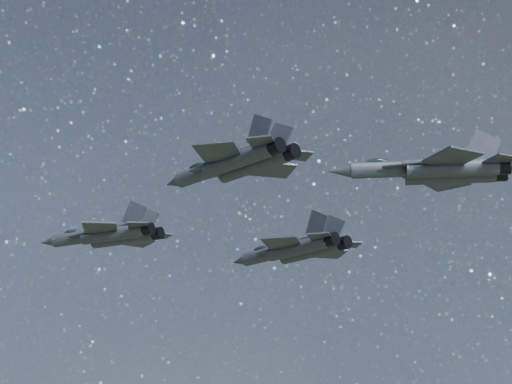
% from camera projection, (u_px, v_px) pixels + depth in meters
% --- Properties ---
extents(jet_lead, '(16.09, 11.43, 4.09)m').
position_uv_depth(jet_lead, '(109.00, 235.00, 92.43)').
color(jet_lead, '#31343D').
extents(jet_left, '(18.66, 12.35, 4.76)m').
position_uv_depth(jet_left, '(296.00, 249.00, 100.34)').
color(jet_left, '#31343D').
extents(jet_right, '(15.78, 10.50, 4.01)m').
position_uv_depth(jet_right, '(236.00, 163.00, 72.15)').
color(jet_right, '#31343D').
extents(jet_slot, '(16.82, 11.30, 4.25)m').
position_uv_depth(jet_slot, '(436.00, 170.00, 76.50)').
color(jet_slot, '#31343D').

